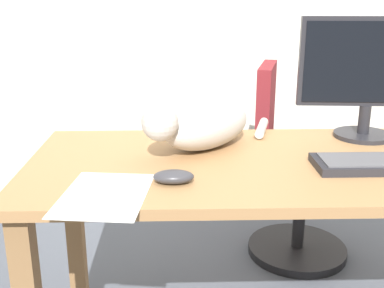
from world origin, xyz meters
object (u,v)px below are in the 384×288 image
Objects in this scene: office_chair at (291,176)px; monitor at (369,73)px; computer_mouse at (174,177)px; cat at (203,125)px.

monitor reaches higher than office_chair.
monitor is 4.37× the size of computer_mouse.
computer_mouse is (-0.09, -0.30, -0.06)m from cat.
cat is at bearing -168.68° from monitor.
cat is 0.32m from computer_mouse.
office_chair is at bearing 59.45° from computer_mouse.
monitor reaches higher than cat.
cat reaches higher than office_chair.
office_chair is at bearing 102.12° from monitor.
monitor is (0.11, -0.52, 0.58)m from office_chair.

